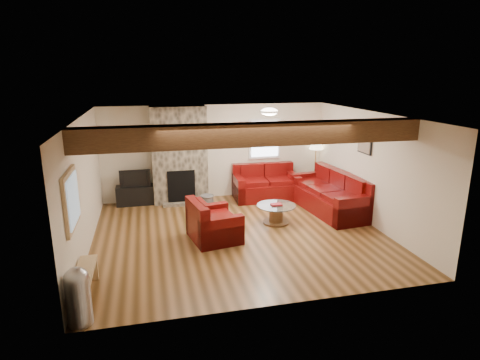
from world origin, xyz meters
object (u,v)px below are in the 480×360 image
Objects in this scene: sofa_three at (329,192)px; floor_lamp at (316,147)px; television at (135,178)px; loveseat at (266,182)px; coffee_table at (276,214)px; armchair_red at (214,220)px; tv_cabinet at (136,195)px.

floor_lamp is (0.32, 1.59, 0.81)m from sofa_three.
loveseat is at bearing -5.04° from television.
television reaches higher than coffee_table.
armchair_red is at bearing -59.33° from television.
loveseat is 1.13× the size of floor_lamp.
tv_cabinet is at bearing 0.00° from television.
loveseat is (-1.22, 1.27, -0.02)m from sofa_three.
armchair_red is 4.39m from floor_lamp.
floor_lamp is at bearing 0.22° from tv_cabinet.
television reaches higher than tv_cabinet.
loveseat is 1.72× the size of tv_cabinet.
floor_lamp reaches higher than armchair_red.
loveseat is at bearing -47.71° from armchair_red.
loveseat is 3.43m from television.
television is 0.51× the size of floor_lamp.
coffee_table is at bearing -97.39° from loveseat.
sofa_three is at bearing -80.27° from armchair_red.
sofa_three is 1.64m from coffee_table.
television is (0.00, 0.00, 0.47)m from tv_cabinet.
armchair_red reaches higher than tv_cabinet.
tv_cabinet is (-4.62, 1.57, -0.23)m from sofa_three.
tv_cabinet is at bearing -179.78° from floor_lamp.
armchair_red is 1.63m from coffee_table.
loveseat is 1.65× the size of armchair_red.
television is at bearing -114.84° from sofa_three.
tv_cabinet is at bearing -114.84° from sofa_three.
armchair_red is 0.69× the size of floor_lamp.
television is at bearing -179.78° from floor_lamp.
armchair_red is at bearing -141.27° from floor_lamp.
armchair_red is 1.04× the size of tv_cabinet.
tv_cabinet is (-3.10, 2.11, 0.03)m from coffee_table.
armchair_red reaches higher than coffee_table.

